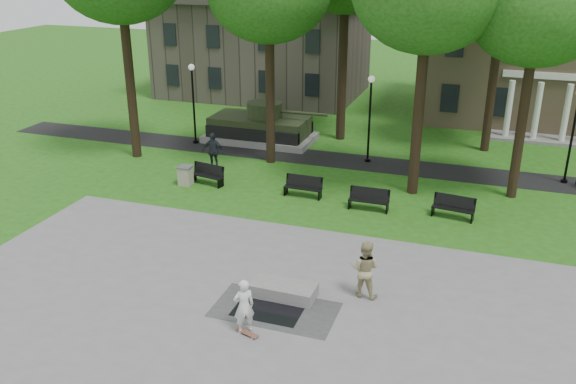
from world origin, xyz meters
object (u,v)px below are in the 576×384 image
at_px(concrete_block, 283,290).
at_px(park_bench_0, 207,174).
at_px(friend_watching, 365,269).
at_px(skateboarder, 244,306).
at_px(trash_bin, 186,175).

bearing_deg(concrete_block, park_bench_0, 128.95).
relative_size(friend_watching, park_bench_0, 1.08).
height_order(skateboarder, trash_bin, skateboarder).
xyz_separation_m(park_bench_0, trash_bin, (-0.96, -0.47, -0.04)).
bearing_deg(friend_watching, skateboarder, 51.14).
relative_size(concrete_block, friend_watching, 1.10).
height_order(friend_watching, trash_bin, friend_watching).
relative_size(skateboarder, trash_bin, 1.86).
height_order(concrete_block, trash_bin, trash_bin).
xyz_separation_m(concrete_block, trash_bin, (-8.04, 8.29, 0.24)).
height_order(friend_watching, park_bench_0, friend_watching).
relative_size(concrete_block, park_bench_0, 1.19).
bearing_deg(skateboarder, friend_watching, -171.82).
bearing_deg(skateboarder, trash_bin, -93.46).
xyz_separation_m(skateboarder, park_bench_0, (-6.65, 11.08, -0.39)).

